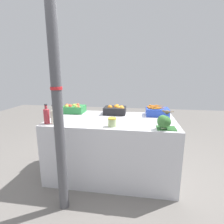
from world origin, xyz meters
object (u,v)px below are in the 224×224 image
(broccoli_pile, at_px, (164,122))
(sparrow_bird, at_px, (167,112))
(orange_crate, at_px, (116,110))
(juice_bottle_ruby, at_px, (47,115))
(support_pole, at_px, (56,90))
(juice_bottle_cloudy, at_px, (54,116))
(apple_crate, at_px, (73,108))
(carrot_crate, at_px, (157,111))
(pickle_jar, at_px, (112,122))

(broccoli_pile, relative_size, sparrow_bird, 1.66)
(orange_crate, height_order, juice_bottle_ruby, juice_bottle_ruby)
(support_pole, relative_size, juice_bottle_cloudy, 10.76)
(apple_crate, relative_size, broccoli_pile, 1.50)
(apple_crate, height_order, juice_bottle_cloudy, juice_bottle_cloudy)
(carrot_crate, xyz_separation_m, sparrow_bird, (0.04, -0.62, 0.14))
(support_pole, distance_m, juice_bottle_ruby, 0.66)
(orange_crate, xyz_separation_m, broccoli_pile, (0.65, -0.67, 0.02))
(pickle_jar, bearing_deg, broccoli_pile, -1.93)
(support_pole, distance_m, sparrow_bird, 1.24)
(orange_crate, bearing_deg, support_pole, -112.98)
(support_pole, height_order, juice_bottle_cloudy, support_pole)
(pickle_jar, bearing_deg, carrot_crate, 47.42)
(orange_crate, distance_m, juice_bottle_cloudy, 0.96)
(juice_bottle_ruby, bearing_deg, carrot_crate, 24.13)
(apple_crate, distance_m, pickle_jar, 0.98)
(sparrow_bird, bearing_deg, orange_crate, -42.31)
(apple_crate, height_order, orange_crate, apple_crate)
(support_pole, height_order, apple_crate, support_pole)
(support_pole, relative_size, sparrow_bird, 19.65)
(carrot_crate, bearing_deg, juice_bottle_cloudy, -154.30)
(apple_crate, bearing_deg, carrot_crate, 0.30)
(broccoli_pile, xyz_separation_m, juice_bottle_ruby, (-1.46, 0.02, 0.02))
(orange_crate, height_order, carrot_crate, carrot_crate)
(carrot_crate, distance_m, juice_bottle_cloudy, 1.50)
(apple_crate, distance_m, juice_bottle_ruby, 0.65)
(apple_crate, xyz_separation_m, orange_crate, (0.69, 0.00, -0.00))
(juice_bottle_ruby, relative_size, sparrow_bird, 1.87)
(juice_bottle_ruby, distance_m, juice_bottle_cloudy, 0.10)
(juice_bottle_cloudy, bearing_deg, sparrow_bird, 1.01)
(juice_bottle_ruby, bearing_deg, sparrow_bird, 0.94)
(orange_crate, height_order, juice_bottle_cloudy, juice_bottle_cloudy)
(juice_bottle_ruby, height_order, pickle_jar, juice_bottle_ruby)
(support_pole, height_order, carrot_crate, support_pole)
(support_pole, bearing_deg, broccoli_pile, 19.43)
(orange_crate, relative_size, sparrow_bird, 2.49)
(support_pole, xyz_separation_m, apple_crate, (-0.25, 1.05, -0.41))
(support_pole, distance_m, juice_bottle_cloudy, 0.61)
(carrot_crate, xyz_separation_m, juice_bottle_cloudy, (-1.35, -0.65, 0.04))
(apple_crate, relative_size, pickle_jar, 3.16)
(broccoli_pile, bearing_deg, carrot_crate, 91.08)
(juice_bottle_ruby, height_order, sparrow_bird, juice_bottle_ruby)
(broccoli_pile, relative_size, juice_bottle_cloudy, 0.91)
(carrot_crate, bearing_deg, pickle_jar, -132.58)
(carrot_crate, relative_size, broccoli_pile, 1.50)
(broccoli_pile, height_order, sparrow_bird, sparrow_bird)
(broccoli_pile, distance_m, sparrow_bird, 0.12)
(sparrow_bird, bearing_deg, juice_bottle_cloudy, 1.15)
(juice_bottle_cloudy, distance_m, sparrow_bird, 1.39)
(orange_crate, relative_size, juice_bottle_ruby, 1.33)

